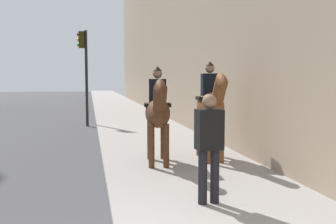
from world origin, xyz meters
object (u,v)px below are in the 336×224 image
(pedestrian_greeting, at_px, (209,141))
(traffic_light_near_curb, at_px, (84,63))
(mounted_horse_near, at_px, (158,111))
(mounted_horse_far, at_px, (211,105))

(pedestrian_greeting, bearing_deg, traffic_light_near_curb, 6.47)
(traffic_light_near_curb, bearing_deg, mounted_horse_near, -168.49)
(mounted_horse_near, bearing_deg, traffic_light_near_curb, -161.63)
(traffic_light_near_curb, bearing_deg, pedestrian_greeting, -169.96)
(mounted_horse_far, relative_size, pedestrian_greeting, 1.38)
(mounted_horse_near, distance_m, traffic_light_near_curb, 8.59)
(mounted_horse_near, xyz_separation_m, mounted_horse_far, (0.19, -1.31, 0.12))
(pedestrian_greeting, xyz_separation_m, traffic_light_near_curb, (11.14, 1.97, 1.65))
(mounted_horse_near, relative_size, traffic_light_near_curb, 0.54)
(traffic_light_near_curb, bearing_deg, mounted_horse_far, -159.68)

